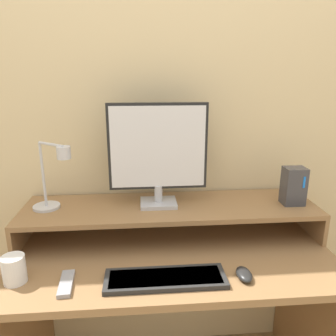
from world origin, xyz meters
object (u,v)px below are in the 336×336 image
object	(u,v)px
monitor	(158,152)
keyboard	(165,278)
mouse	(244,274)
desk_lamp	(53,179)
mug	(14,269)
remote_control	(66,283)
router_dock	(294,186)

from	to	relation	value
monitor	keyboard	xyz separation A→B (m)	(0.00, -0.36, -0.39)
monitor	mouse	world-z (taller)	monitor
monitor	desk_lamp	xyz separation A→B (m)	(-0.45, -0.03, -0.10)
mouse	mug	world-z (taller)	mug
remote_control	mug	size ratio (longest dim) A/B	1.47
keyboard	remote_control	distance (m)	0.35
router_dock	remote_control	xyz separation A→B (m)	(-0.96, -0.32, -0.23)
mug	keyboard	bearing A→B (deg)	-4.35
keyboard	mug	world-z (taller)	mug
monitor	desk_lamp	world-z (taller)	monitor
router_dock	mug	size ratio (longest dim) A/B	1.69
monitor	keyboard	size ratio (longest dim) A/B	1.04
remote_control	mug	xyz separation A→B (m)	(-0.19, 0.04, 0.04)
monitor	mug	bearing A→B (deg)	-148.92
mug	monitor	bearing A→B (deg)	31.08
desk_lamp	mouse	size ratio (longest dim) A/B	3.14
router_dock	mouse	world-z (taller)	router_dock
monitor	remote_control	bearing A→B (deg)	-134.07
mouse	monitor	bearing A→B (deg)	128.28
monitor	mouse	size ratio (longest dim) A/B	4.76
desk_lamp	mug	distance (m)	0.39
mug	router_dock	bearing A→B (deg)	13.82
keyboard	router_dock	bearing A→B (deg)	28.00
router_dock	keyboard	world-z (taller)	router_dock
remote_control	desk_lamp	bearing A→B (deg)	106.76
mouse	desk_lamp	bearing A→B (deg)	155.43
router_dock	mouse	xyz separation A→B (m)	(-0.32, -0.33, -0.22)
router_dock	monitor	bearing A→B (deg)	176.20
monitor	mug	xyz separation A→B (m)	(-0.54, -0.32, -0.34)
keyboard	remote_control	xyz separation A→B (m)	(-0.35, 0.00, -0.00)
router_dock	keyboard	size ratio (longest dim) A/B	0.39
desk_lamp	remote_control	world-z (taller)	desk_lamp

